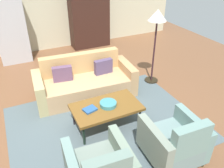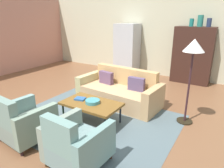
{
  "view_description": "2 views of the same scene",
  "coord_description": "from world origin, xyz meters",
  "px_view_note": "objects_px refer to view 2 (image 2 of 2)",
  "views": [
    {
      "loc": [
        -0.96,
        -3.46,
        2.84
      ],
      "look_at": [
        0.57,
        -0.24,
        0.71
      ],
      "focal_mm": 36.98,
      "sensor_mm": 36.0,
      "label": 1
    },
    {
      "loc": [
        2.72,
        -3.46,
        2.13
      ],
      "look_at": [
        0.56,
        0.02,
        0.74
      ],
      "focal_mm": 32.44,
      "sensor_mm": 36.0,
      "label": 2
    }
  ],
  "objects_px": {
    "book_stack": "(80,99)",
    "refrigerator": "(127,49)",
    "floor_lamp": "(193,54)",
    "coffee_table": "(91,104)",
    "couch": "(120,92)",
    "cabinet": "(192,56)",
    "vase_round": "(200,21)",
    "fruit_bowl": "(93,101)",
    "vase_tall": "(192,22)",
    "armchair_right": "(75,145)",
    "vase_small": "(209,23)",
    "armchair_left": "(23,123)"
  },
  "relations": [
    {
      "from": "fruit_bowl",
      "to": "vase_round",
      "type": "bearing_deg",
      "value": 72.51
    },
    {
      "from": "armchair_left",
      "to": "fruit_bowl",
      "type": "distance_m",
      "value": 1.34
    },
    {
      "from": "armchair_right",
      "to": "vase_round",
      "type": "height_order",
      "value": "vase_round"
    },
    {
      "from": "floor_lamp",
      "to": "vase_tall",
      "type": "bearing_deg",
      "value": 103.06
    },
    {
      "from": "armchair_left",
      "to": "floor_lamp",
      "type": "xyz_separation_m",
      "value": [
        2.27,
        2.19,
        1.1
      ]
    },
    {
      "from": "vase_round",
      "to": "armchair_left",
      "type": "bearing_deg",
      "value": -110.28
    },
    {
      "from": "coffee_table",
      "to": "floor_lamp",
      "type": "bearing_deg",
      "value": 31.67
    },
    {
      "from": "refrigerator",
      "to": "cabinet",
      "type": "bearing_deg",
      "value": 2.57
    },
    {
      "from": "couch",
      "to": "floor_lamp",
      "type": "relative_size",
      "value": 1.25
    },
    {
      "from": "armchair_left",
      "to": "vase_small",
      "type": "height_order",
      "value": "vase_small"
    },
    {
      "from": "coffee_table",
      "to": "floor_lamp",
      "type": "relative_size",
      "value": 0.7
    },
    {
      "from": "refrigerator",
      "to": "fruit_bowl",
      "type": "bearing_deg",
      "value": -72.2
    },
    {
      "from": "book_stack",
      "to": "refrigerator",
      "type": "height_order",
      "value": "refrigerator"
    },
    {
      "from": "cabinet",
      "to": "vase_small",
      "type": "bearing_deg",
      "value": -0.77
    },
    {
      "from": "couch",
      "to": "coffee_table",
      "type": "distance_m",
      "value": 1.19
    },
    {
      "from": "book_stack",
      "to": "floor_lamp",
      "type": "relative_size",
      "value": 0.15
    },
    {
      "from": "book_stack",
      "to": "refrigerator",
      "type": "bearing_deg",
      "value": 103.07
    },
    {
      "from": "fruit_bowl",
      "to": "book_stack",
      "type": "height_order",
      "value": "fruit_bowl"
    },
    {
      "from": "vase_round",
      "to": "fruit_bowl",
      "type": "bearing_deg",
      "value": -107.49
    },
    {
      "from": "coffee_table",
      "to": "vase_round",
      "type": "relative_size",
      "value": 3.51
    },
    {
      "from": "vase_small",
      "to": "cabinet",
      "type": "bearing_deg",
      "value": 179.23
    },
    {
      "from": "book_stack",
      "to": "armchair_right",
      "type": "bearing_deg",
      "value": -52.66
    },
    {
      "from": "armchair_right",
      "to": "vase_small",
      "type": "bearing_deg",
      "value": 82.6
    },
    {
      "from": "floor_lamp",
      "to": "coffee_table",
      "type": "bearing_deg",
      "value": -148.33
    },
    {
      "from": "floor_lamp",
      "to": "cabinet",
      "type": "bearing_deg",
      "value": 100.14
    },
    {
      "from": "cabinet",
      "to": "vase_small",
      "type": "xyz_separation_m",
      "value": [
        0.35,
        -0.0,
        1.03
      ]
    },
    {
      "from": "coffee_table",
      "to": "fruit_bowl",
      "type": "bearing_deg",
      "value": -0.0
    },
    {
      "from": "armchair_right",
      "to": "cabinet",
      "type": "distance_m",
      "value": 5.1
    },
    {
      "from": "armchair_right",
      "to": "book_stack",
      "type": "xyz_separation_m",
      "value": [
        -0.9,
        1.18,
        0.11
      ]
    },
    {
      "from": "couch",
      "to": "armchair_right",
      "type": "height_order",
      "value": "armchair_right"
    },
    {
      "from": "book_stack",
      "to": "floor_lamp",
      "type": "bearing_deg",
      "value": 27.34
    },
    {
      "from": "armchair_right",
      "to": "floor_lamp",
      "type": "bearing_deg",
      "value": 66.87
    },
    {
      "from": "armchair_right",
      "to": "vase_small",
      "type": "xyz_separation_m",
      "value": [
        0.91,
        5.03,
        1.58
      ]
    },
    {
      "from": "book_stack",
      "to": "vase_tall",
      "type": "distance_m",
      "value": 4.33
    },
    {
      "from": "armchair_right",
      "to": "floor_lamp",
      "type": "height_order",
      "value": "floor_lamp"
    },
    {
      "from": "vase_round",
      "to": "floor_lamp",
      "type": "bearing_deg",
      "value": -81.81
    },
    {
      "from": "armchair_right",
      "to": "book_stack",
      "type": "height_order",
      "value": "armchair_right"
    },
    {
      "from": "fruit_bowl",
      "to": "refrigerator",
      "type": "relative_size",
      "value": 0.16
    },
    {
      "from": "armchair_left",
      "to": "book_stack",
      "type": "xyz_separation_m",
      "value": [
        0.3,
        1.18,
        0.11
      ]
    },
    {
      "from": "book_stack",
      "to": "coffee_table",
      "type": "bearing_deg",
      "value": -2.0
    },
    {
      "from": "vase_tall",
      "to": "vase_round",
      "type": "xyz_separation_m",
      "value": [
        0.25,
        0.0,
        0.05
      ]
    },
    {
      "from": "coffee_table",
      "to": "armchair_right",
      "type": "bearing_deg",
      "value": -62.9
    },
    {
      "from": "fruit_bowl",
      "to": "refrigerator",
      "type": "distance_m",
      "value": 3.98
    },
    {
      "from": "cabinet",
      "to": "vase_tall",
      "type": "relative_size",
      "value": 7.58
    },
    {
      "from": "couch",
      "to": "coffee_table",
      "type": "relative_size",
      "value": 1.8
    },
    {
      "from": "armchair_left",
      "to": "vase_small",
      "type": "bearing_deg",
      "value": 71.32
    },
    {
      "from": "couch",
      "to": "book_stack",
      "type": "distance_m",
      "value": 1.23
    },
    {
      "from": "cabinet",
      "to": "refrigerator",
      "type": "distance_m",
      "value": 2.33
    },
    {
      "from": "coffee_table",
      "to": "cabinet",
      "type": "height_order",
      "value": "cabinet"
    },
    {
      "from": "book_stack",
      "to": "cabinet",
      "type": "relative_size",
      "value": 0.14
    }
  ]
}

